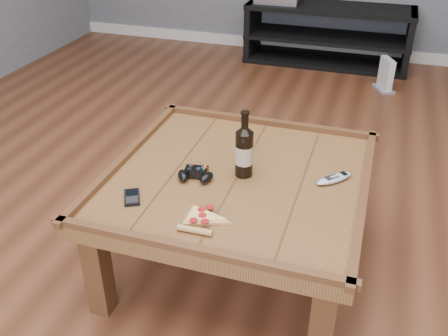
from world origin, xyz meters
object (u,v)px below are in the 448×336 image
(game_controller, at_px, (195,174))
(pizza_slice, at_px, (201,219))
(media_console, at_px, (327,35))
(beer_bottle, at_px, (244,150))
(smartphone, at_px, (132,197))
(coffee_table, at_px, (238,188))
(remote_control, at_px, (334,178))
(game_console, at_px, (386,76))

(game_controller, height_order, pizza_slice, game_controller)
(media_console, bearing_deg, pizza_slice, -90.68)
(media_console, relative_size, beer_bottle, 5.13)
(media_console, height_order, smartphone, media_console)
(media_console, bearing_deg, smartphone, -96.15)
(coffee_table, relative_size, remote_control, 6.77)
(pizza_slice, bearing_deg, game_controller, 113.26)
(coffee_table, height_order, pizza_slice, coffee_table)
(beer_bottle, xyz_separation_m, pizza_slice, (-0.06, -0.34, -0.10))
(smartphone, bearing_deg, pizza_slice, -37.65)
(smartphone, bearing_deg, game_console, 43.13)
(remote_control, bearing_deg, coffee_table, -124.02)
(beer_bottle, relative_size, game_console, 1.08)
(coffee_table, xyz_separation_m, remote_control, (0.37, 0.08, 0.07))
(media_console, distance_m, pizza_slice, 3.08)
(beer_bottle, relative_size, game_controller, 1.74)
(beer_bottle, height_order, smartphone, beer_bottle)
(coffee_table, distance_m, game_controller, 0.19)
(smartphone, distance_m, game_console, 2.69)
(game_controller, relative_size, pizza_slice, 0.71)
(pizza_slice, xyz_separation_m, remote_control, (0.40, 0.40, 0.00))
(smartphone, bearing_deg, game_controller, 20.69)
(game_console, bearing_deg, smartphone, -133.55)
(media_console, height_order, beer_bottle, beer_bottle)
(media_console, bearing_deg, game_console, -42.99)
(remote_control, bearing_deg, pizza_slice, -91.20)
(media_console, height_order, game_controller, media_console)
(beer_bottle, height_order, game_controller, beer_bottle)
(remote_control, distance_m, game_console, 2.21)
(beer_bottle, bearing_deg, media_console, 90.41)
(coffee_table, distance_m, media_console, 2.75)
(beer_bottle, xyz_separation_m, game_console, (0.51, 2.24, -0.45))
(game_controller, bearing_deg, beer_bottle, 18.63)
(game_controller, bearing_deg, pizza_slice, -73.81)
(coffee_table, distance_m, beer_bottle, 0.17)
(beer_bottle, relative_size, pizza_slice, 1.24)
(pizza_slice, relative_size, game_console, 0.88)
(coffee_table, relative_size, pizza_slice, 4.67)
(beer_bottle, height_order, game_console, beer_bottle)
(smartphone, bearing_deg, beer_bottle, 11.64)
(smartphone, relative_size, remote_control, 0.76)
(game_controller, bearing_deg, game_console, 65.07)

